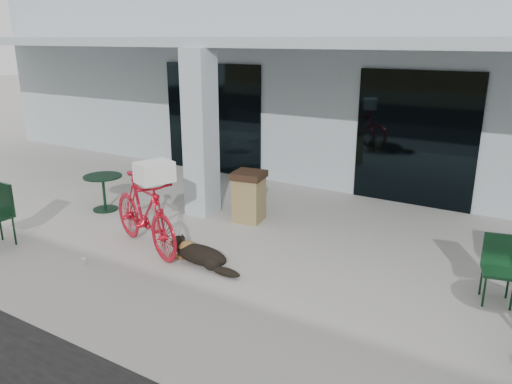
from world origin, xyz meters
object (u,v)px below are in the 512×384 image
Objects in this scene: bicycle at (144,213)px; dog at (201,254)px; cafe_table_near at (104,193)px; trash_receptacle at (249,196)px; cafe_chair_far_a at (499,271)px.

bicycle is 1.20m from dog.
cafe_table_near is 2.94m from trash_receptacle.
bicycle is 2.73× the size of cafe_table_near.
cafe_chair_far_a is 0.94× the size of trash_receptacle.
bicycle reaches higher than cafe_table_near.
dog is 1.13× the size of trash_receptacle.
cafe_table_near is (-3.18, 1.01, 0.17)m from dog.
cafe_chair_far_a is (3.93, 1.11, 0.26)m from dog.
bicycle is 5.17m from cafe_chair_far_a.
trash_receptacle is at bearing 1.04° from bicycle.
cafe_table_near reaches higher than dog.
trash_receptacle is (0.71, 2.00, -0.15)m from bicycle.
cafe_chair_far_a is at bearing 0.82° from cafe_table_near.
trash_receptacle reaches higher than dog.
trash_receptacle reaches higher than cafe_table_near.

